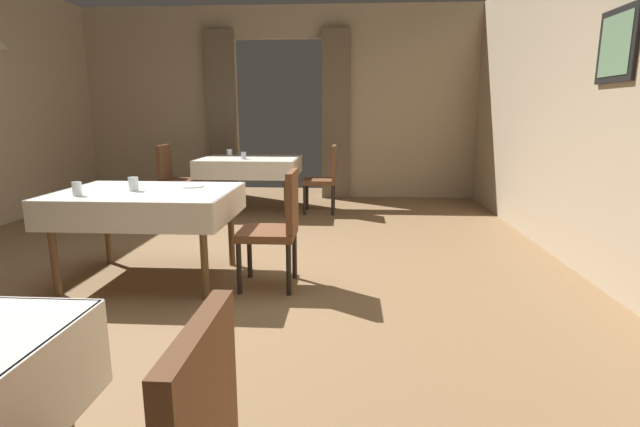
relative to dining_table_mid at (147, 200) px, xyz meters
name	(u,v)px	position (x,y,z in m)	size (l,w,h in m)	color
ground	(208,282)	(0.49, -0.05, -0.67)	(10.08, 10.08, 0.00)	olive
wall_right	(637,93)	(3.69, -0.05, 0.84)	(0.16, 8.40, 3.00)	tan
wall_back	(280,103)	(0.49, 4.13, 0.85)	(6.40, 0.27, 3.00)	tan
dining_table_mid	(147,200)	(0.00, 0.00, 0.00)	(1.39, 1.04, 0.75)	brown
dining_table_far	(250,164)	(0.24, 2.87, 0.00)	(1.35, 1.07, 0.75)	brown
chair_mid_right	(278,223)	(1.08, -0.10, -0.15)	(0.44, 0.44, 0.93)	black
chair_far_left	(173,175)	(-0.82, 2.75, -0.15)	(0.44, 0.44, 0.93)	black
chair_far_right	(325,176)	(1.30, 2.81, -0.15)	(0.44, 0.44, 0.93)	black
glass_mid_a	(77,189)	(-0.41, -0.28, 0.14)	(0.07, 0.07, 0.11)	silver
plate_mid_b	(192,186)	(0.31, 0.21, 0.09)	(0.19, 0.19, 0.01)	white
glass_mid_c	(133,184)	(-0.09, -0.03, 0.14)	(0.08, 0.08, 0.11)	silver
glass_far_a	(229,152)	(-0.12, 3.15, 0.13)	(0.08, 0.08, 0.10)	silver
glass_far_b	(244,156)	(0.20, 2.66, 0.13)	(0.07, 0.07, 0.10)	silver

